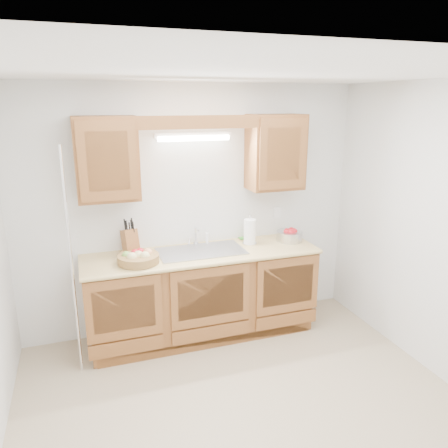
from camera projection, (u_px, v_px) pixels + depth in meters
name	position (u px, v px, depth m)	size (l,w,h in m)	color
room	(247.00, 258.00, 3.09)	(3.52, 3.50, 2.50)	tan
base_cabinets	(202.00, 295.00, 4.40)	(2.20, 0.60, 0.86)	brown
countertop	(202.00, 254.00, 4.27)	(2.30, 0.63, 0.04)	#E3C477
upper_cabinet_left	(106.00, 159.00, 3.89)	(0.55, 0.33, 0.75)	brown
upper_cabinet_right	(275.00, 152.00, 4.41)	(0.55, 0.33, 0.75)	brown
valance	(200.00, 122.00, 3.93)	(2.20, 0.05, 0.12)	brown
fluorescent_fixture	(194.00, 136.00, 4.18)	(0.76, 0.08, 0.08)	white
sink	(201.00, 258.00, 4.30)	(0.84, 0.46, 0.36)	#9E9EA3
wire_shelf_pole	(72.00, 266.00, 3.64)	(0.03, 0.03, 2.00)	silver
outlet_plate	(277.00, 212.00, 4.77)	(0.08, 0.01, 0.12)	white
fruit_basket	(138.00, 258.00, 3.96)	(0.48, 0.48, 0.12)	olive
knife_block	(130.00, 242.00, 4.15)	(0.17, 0.23, 0.37)	brown
orange_canister	(132.00, 240.00, 4.25)	(0.09, 0.09, 0.24)	#FD560E
soap_bottle	(133.00, 245.00, 4.21)	(0.08, 0.08, 0.18)	#2A83D5
sponge	(244.00, 238.00, 4.66)	(0.10, 0.06, 0.02)	#CC333F
paper_towel	(250.00, 232.00, 4.48)	(0.16, 0.16, 0.31)	silver
apple_bowl	(290.00, 235.00, 4.60)	(0.28, 0.28, 0.14)	silver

